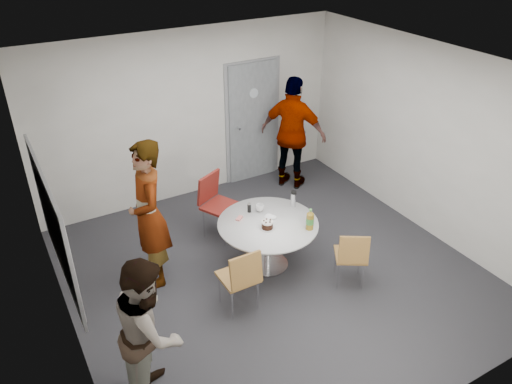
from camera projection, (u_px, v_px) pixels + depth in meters
floor at (273, 272)px, 6.59m from camera, size 5.00×5.00×0.00m
ceiling at (277, 71)px, 5.24m from camera, size 5.00×5.00×0.00m
wall_back at (191, 116)px, 7.80m from camera, size 5.00×0.00×5.00m
wall_left at (56, 245)px, 4.84m from camera, size 0.00×5.00×5.00m
wall_right at (426, 140)px, 6.99m from camera, size 0.00×5.00×5.00m
wall_front at (436, 312)px, 4.04m from camera, size 5.00×0.00×5.00m
door at (253, 122)px, 8.42m from camera, size 1.02×0.17×2.12m
whiteboard at (54, 225)px, 4.96m from camera, size 0.04×1.90×1.25m
table at (270, 228)px, 6.44m from camera, size 1.30×1.30×0.97m
chair_near_left at (242, 275)px, 5.71m from camera, size 0.42×0.45×0.87m
chair_near_right at (352, 254)px, 6.13m from camera, size 0.54×0.55×0.80m
chair_far at (216, 199)px, 7.09m from camera, size 0.62×0.64×0.96m
person_main at (149, 215)px, 6.01m from camera, size 0.54×0.75×1.93m
person_left at (150, 330)px, 4.60m from camera, size 0.87×0.96×1.61m
person_right at (293, 134)px, 8.17m from camera, size 1.03×1.18×1.91m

